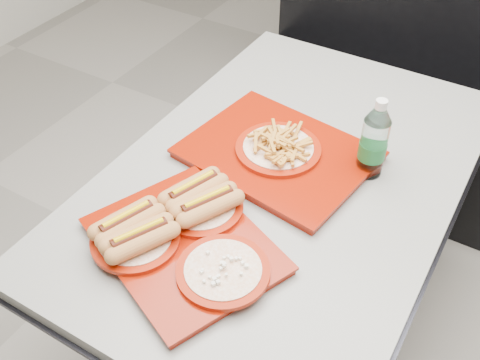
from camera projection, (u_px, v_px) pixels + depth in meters
The scene contains 6 objects.
ground at pixel (275, 323), 2.09m from camera, with size 6.00×6.00×0.00m, color gray.
diner_table at pixel (283, 213), 1.69m from camera, with size 0.92×1.42×0.75m.
booth_bench at pixel (394, 91), 2.51m from camera, with size 1.30×0.57×1.35m.
tray_near at pixel (181, 234), 1.36m from camera, with size 0.55×0.50×0.10m.
tray_far at pixel (278, 151), 1.60m from camera, with size 0.55×0.46×0.10m.
water_bottle at pixel (374, 143), 1.51m from camera, with size 0.08×0.08×0.24m.
Camera 1 is at (0.50, -1.09, 1.80)m, focal length 42.00 mm.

